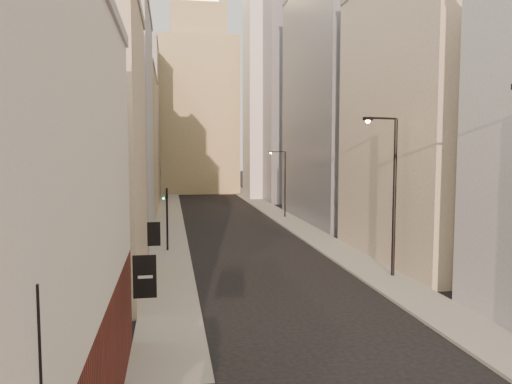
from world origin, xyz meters
The scene contains 14 objects.
sidewalk_left centered at (-6.50, 55.00, 0.07)m, with size 3.00×140.00×0.15m, color gray.
sidewalk_right centered at (6.50, 55.00, 0.07)m, with size 3.00×140.00×0.15m, color gray.
left_bldg_beige centered at (-12.00, 26.00, 8.00)m, with size 8.00×12.00×16.00m, color gray.
left_bldg_grey centered at (-12.00, 42.00, 10.00)m, with size 8.00×16.00×20.00m, color #929397.
left_bldg_tan centered at (-12.00, 60.00, 8.50)m, with size 8.00×18.00×17.00m, color #9C8B61.
left_bldg_wingrid centered at (-12.00, 80.00, 12.00)m, with size 8.00×20.00×24.00m, color gray.
right_bldg_beige centered at (12.00, 30.00, 10.00)m, with size 8.00×16.00×20.00m, color gray.
right_bldg_wingrid centered at (12.00, 50.00, 13.00)m, with size 8.00×20.00×26.00m, color gray.
highrise centered at (18.00, 78.00, 25.66)m, with size 21.00×23.00×51.20m.
clock_tower centered at (-1.00, 92.00, 17.63)m, with size 14.00×14.00×44.90m.
white_tower centered at (10.00, 78.00, 18.61)m, with size 8.00×8.00×41.50m.
streetlamp_mid centered at (6.95, 25.26, 5.65)m, with size 2.51×0.97×9.89m.
streetlamp_far centered at (6.54, 52.91, 4.44)m, with size 2.04×0.21×7.77m.
traffic_light_left centered at (-6.66, 35.65, 3.63)m, with size 0.59×0.52×5.00m.
Camera 1 is at (-6.39, -3.27, 7.97)m, focal length 35.00 mm.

